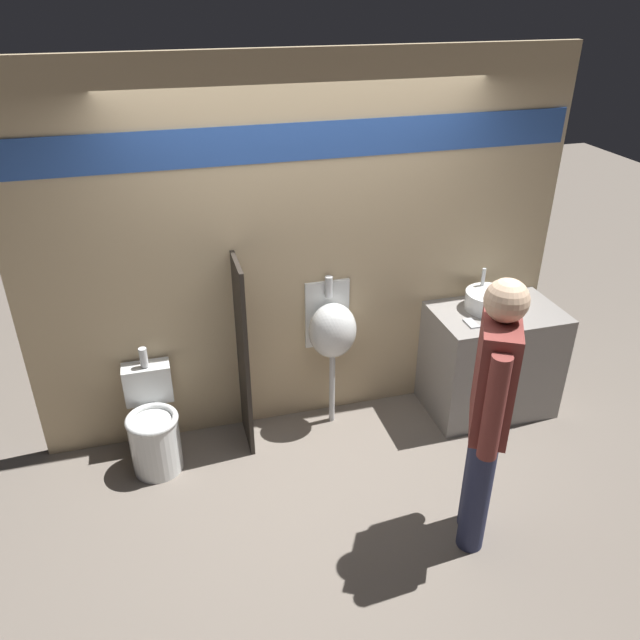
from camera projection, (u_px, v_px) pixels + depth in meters
The scene contains 9 objects.
ground_plane at pixel (326, 457), 4.54m from camera, with size 16.00×16.00×0.00m, color #70665B.
display_wall at pixel (304, 253), 4.39m from camera, with size 3.90×0.07×2.70m.
sink_counter at pixel (491, 360), 4.88m from camera, with size 0.96×0.62×0.87m.
sink_basin at pixel (489, 300), 4.68m from camera, with size 0.36×0.36×0.28m.
cell_phone at pixel (471, 323), 4.50m from camera, with size 0.07×0.14×0.01m.
divider_near_counter at pixel (243, 357), 4.38m from camera, with size 0.03×0.40×1.45m.
urinal_near_counter at pixel (332, 330), 4.55m from camera, with size 0.35×0.31×1.19m.
toilet at pixel (154, 429), 4.35m from camera, with size 0.36×0.52×0.85m.
person_in_vest at pixel (489, 408), 3.45m from camera, with size 0.39×0.55×1.76m.
Camera 1 is at (-0.99, -3.35, 3.06)m, focal length 35.00 mm.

